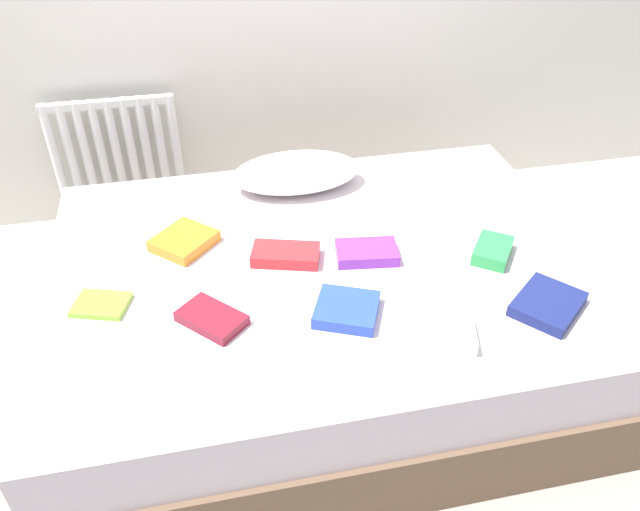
{
  "coord_description": "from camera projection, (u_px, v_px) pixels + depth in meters",
  "views": [
    {
      "loc": [
        -0.39,
        -1.79,
        1.87
      ],
      "look_at": [
        0.0,
        0.05,
        0.48
      ],
      "focal_mm": 35.4,
      "sensor_mm": 36.0,
      "label": 1
    }
  ],
  "objects": [
    {
      "name": "ground_plane",
      "position": [
        323.0,
        357.0,
        2.58
      ],
      "size": [
        8.0,
        8.0,
        0.0
      ],
      "primitive_type": "plane",
      "color": "#9E998E"
    },
    {
      "name": "pillow",
      "position": [
        295.0,
        172.0,
        2.66
      ],
      "size": [
        0.54,
        0.3,
        0.14
      ],
      "primitive_type": "ellipsoid",
      "color": "white",
      "rests_on": "bed"
    },
    {
      "name": "textbook_red",
      "position": [
        286.0,
        255.0,
        2.27
      ],
      "size": [
        0.27,
        0.19,
        0.05
      ],
      "primitive_type": "cube",
      "rotation": [
        0.0,
        0.0,
        -0.29
      ],
      "color": "red",
      "rests_on": "bed"
    },
    {
      "name": "textbook_orange",
      "position": [
        184.0,
        241.0,
        2.34
      ],
      "size": [
        0.27,
        0.27,
        0.04
      ],
      "primitive_type": "cube",
      "rotation": [
        0.0,
        0.0,
        0.8
      ],
      "color": "orange",
      "rests_on": "bed"
    },
    {
      "name": "textbook_lime",
      "position": [
        101.0,
        305.0,
        2.07
      ],
      "size": [
        0.2,
        0.18,
        0.02
      ],
      "primitive_type": "cube",
      "rotation": [
        0.0,
        0.0,
        -0.31
      ],
      "color": "#8CC638",
      "rests_on": "bed"
    },
    {
      "name": "radiator",
      "position": [
        117.0,
        154.0,
        3.16
      ],
      "size": [
        0.63,
        0.04,
        0.57
      ],
      "color": "white",
      "rests_on": "ground"
    },
    {
      "name": "textbook_purple",
      "position": [
        367.0,
        253.0,
        2.28
      ],
      "size": [
        0.24,
        0.17,
        0.04
      ],
      "primitive_type": "cube",
      "rotation": [
        0.0,
        0.0,
        -0.13
      ],
      "color": "purple",
      "rests_on": "bed"
    },
    {
      "name": "textbook_white",
      "position": [
        440.0,
        334.0,
        1.94
      ],
      "size": [
        0.24,
        0.19,
        0.05
      ],
      "primitive_type": "cube",
      "rotation": [
        0.0,
        0.0,
        -0.27
      ],
      "color": "white",
      "rests_on": "bed"
    },
    {
      "name": "textbook_maroon",
      "position": [
        212.0,
        318.0,
        2.01
      ],
      "size": [
        0.24,
        0.24,
        0.03
      ],
      "primitive_type": "cube",
      "rotation": [
        0.0,
        0.0,
        -0.82
      ],
      "color": "maroon",
      "rests_on": "bed"
    },
    {
      "name": "textbook_navy",
      "position": [
        548.0,
        304.0,
        2.06
      ],
      "size": [
        0.29,
        0.29,
        0.04
      ],
      "primitive_type": "cube",
      "rotation": [
        0.0,
        0.0,
        0.7
      ],
      "color": "navy",
      "rests_on": "bed"
    },
    {
      "name": "bed",
      "position": [
        323.0,
        311.0,
        2.44
      ],
      "size": [
        2.0,
        1.5,
        0.5
      ],
      "color": "brown",
      "rests_on": "ground"
    },
    {
      "name": "textbook_green",
      "position": [
        493.0,
        251.0,
        2.29
      ],
      "size": [
        0.2,
        0.21,
        0.05
      ],
      "primitive_type": "cube",
      "rotation": [
        0.0,
        0.0,
        0.94
      ],
      "color": "green",
      "rests_on": "bed"
    },
    {
      "name": "textbook_blue",
      "position": [
        347.0,
        310.0,
        2.03
      ],
      "size": [
        0.25,
        0.25,
        0.04
      ],
      "primitive_type": "cube",
      "rotation": [
        0.0,
        0.0,
        -0.42
      ],
      "color": "#2847B7",
      "rests_on": "bed"
    }
  ]
}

